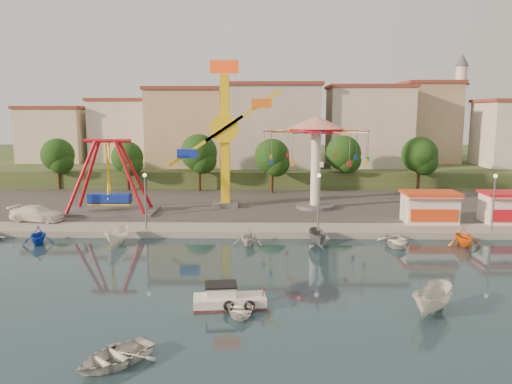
{
  "coord_description": "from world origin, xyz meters",
  "views": [
    {
      "loc": [
        3.05,
        -32.24,
        11.48
      ],
      "look_at": [
        2.22,
        14.0,
        4.0
      ],
      "focal_mm": 35.0,
      "sensor_mm": 36.0,
      "label": 1
    }
  ],
  "objects_px": {
    "pirate_ship_ride": "(109,178)",
    "wave_swinger": "(316,141)",
    "kamikaze_tower": "(229,139)",
    "skiff": "(433,300)",
    "van": "(37,213)",
    "rowboat_a": "(240,308)",
    "cabin_motorboat": "(228,300)"
  },
  "relations": [
    {
      "from": "pirate_ship_ride",
      "to": "wave_swinger",
      "type": "xyz_separation_m",
      "value": [
        22.5,
        3.07,
        3.8
      ]
    },
    {
      "from": "pirate_ship_ride",
      "to": "kamikaze_tower",
      "type": "relative_size",
      "value": 0.61
    },
    {
      "from": "wave_swinger",
      "to": "skiff",
      "type": "bearing_deg",
      "value": -82.13
    },
    {
      "from": "pirate_ship_ride",
      "to": "van",
      "type": "distance_m",
      "value": 8.0
    },
    {
      "from": "pirate_ship_ride",
      "to": "rowboat_a",
      "type": "distance_m",
      "value": 30.18
    },
    {
      "from": "kamikaze_tower",
      "to": "rowboat_a",
      "type": "xyz_separation_m",
      "value": [
        2.7,
        -29.38,
        -8.03
      ]
    },
    {
      "from": "wave_swinger",
      "to": "van",
      "type": "height_order",
      "value": "wave_swinger"
    },
    {
      "from": "wave_swinger",
      "to": "rowboat_a",
      "type": "height_order",
      "value": "wave_swinger"
    },
    {
      "from": "pirate_ship_ride",
      "to": "kamikaze_tower",
      "type": "distance_m",
      "value": 13.8
    },
    {
      "from": "kamikaze_tower",
      "to": "cabin_motorboat",
      "type": "distance_m",
      "value": 29.52
    },
    {
      "from": "pirate_ship_ride",
      "to": "skiff",
      "type": "distance_m",
      "value": 36.91
    },
    {
      "from": "wave_swinger",
      "to": "rowboat_a",
      "type": "xyz_separation_m",
      "value": [
        -7.13,
        -28.72,
        -7.85
      ]
    },
    {
      "from": "kamikaze_tower",
      "to": "van",
      "type": "distance_m",
      "value": 21.53
    },
    {
      "from": "pirate_ship_ride",
      "to": "rowboat_a",
      "type": "height_order",
      "value": "pirate_ship_ride"
    },
    {
      "from": "kamikaze_tower",
      "to": "wave_swinger",
      "type": "relative_size",
      "value": 1.42
    },
    {
      "from": "rowboat_a",
      "to": "skiff",
      "type": "xyz_separation_m",
      "value": [
        11.07,
        0.16,
        0.48
      ]
    },
    {
      "from": "rowboat_a",
      "to": "skiff",
      "type": "relative_size",
      "value": 0.78
    },
    {
      "from": "kamikaze_tower",
      "to": "skiff",
      "type": "xyz_separation_m",
      "value": [
        13.77,
        -29.22,
        -7.56
      ]
    },
    {
      "from": "kamikaze_tower",
      "to": "cabin_motorboat",
      "type": "height_order",
      "value": "kamikaze_tower"
    },
    {
      "from": "kamikaze_tower",
      "to": "rowboat_a",
      "type": "height_order",
      "value": "kamikaze_tower"
    },
    {
      "from": "pirate_ship_ride",
      "to": "cabin_motorboat",
      "type": "relative_size",
      "value": 2.25
    },
    {
      "from": "wave_swinger",
      "to": "cabin_motorboat",
      "type": "xyz_separation_m",
      "value": [
        -7.9,
        -27.7,
        -7.79
      ]
    },
    {
      "from": "pirate_ship_ride",
      "to": "skiff",
      "type": "bearing_deg",
      "value": -43.95
    },
    {
      "from": "rowboat_a",
      "to": "van",
      "type": "bearing_deg",
      "value": 131.11
    },
    {
      "from": "kamikaze_tower",
      "to": "van",
      "type": "height_order",
      "value": "kamikaze_tower"
    },
    {
      "from": "van",
      "to": "wave_swinger",
      "type": "bearing_deg",
      "value": -66.4
    },
    {
      "from": "rowboat_a",
      "to": "van",
      "type": "height_order",
      "value": "van"
    },
    {
      "from": "kamikaze_tower",
      "to": "wave_swinger",
      "type": "height_order",
      "value": "kamikaze_tower"
    },
    {
      "from": "wave_swinger",
      "to": "cabin_motorboat",
      "type": "bearing_deg",
      "value": -105.92
    },
    {
      "from": "kamikaze_tower",
      "to": "wave_swinger",
      "type": "distance_m",
      "value": 9.85
    },
    {
      "from": "cabin_motorboat",
      "to": "wave_swinger",
      "type": "bearing_deg",
      "value": 67.19
    },
    {
      "from": "kamikaze_tower",
      "to": "cabin_motorboat",
      "type": "relative_size",
      "value": 3.72
    }
  ]
}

